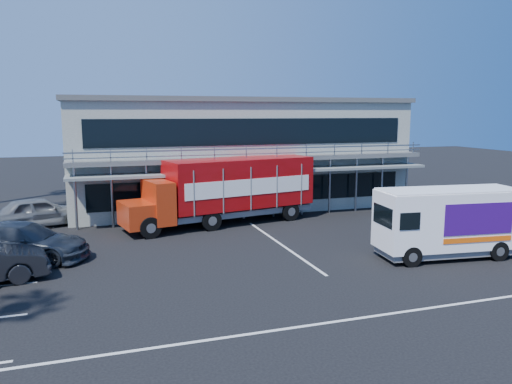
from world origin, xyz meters
name	(u,v)px	position (x,y,z in m)	size (l,w,h in m)	color
ground	(262,266)	(0.00, 0.00, 0.00)	(120.00, 120.00, 0.00)	black
building	(234,151)	(3.00, 14.94, 3.66)	(22.40, 12.00, 7.30)	gray
red_truck	(228,188)	(0.77, 8.35, 2.06)	(11.41, 4.73, 3.75)	#AF2B0E
white_van	(448,221)	(8.20, -1.29, 1.62)	(6.47, 2.82, 3.06)	white
parked_car_d	(23,242)	(-9.56, 4.09, 0.82)	(2.30, 5.65, 1.64)	#2B313A
parked_car_e	(39,212)	(-9.50, 10.80, 0.85)	(2.02, 5.01, 1.71)	slate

